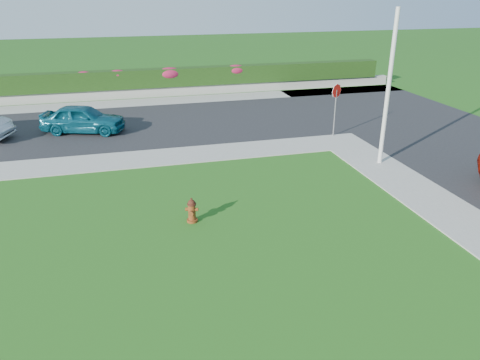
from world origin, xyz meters
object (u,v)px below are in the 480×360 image
object	(u,v)px
fire_hydrant	(192,211)
utility_pole	(388,90)
sedan_teal	(83,119)
stop_sign	(336,98)

from	to	relation	value
fire_hydrant	utility_pole	distance (m)	8.82
fire_hydrant	sedan_teal	xyz separation A→B (m)	(-3.42, 10.24, 0.33)
stop_sign	utility_pole	bearing A→B (deg)	-92.68
utility_pole	stop_sign	size ratio (longest dim) A/B	2.36
fire_hydrant	sedan_teal	bearing A→B (deg)	126.46
fire_hydrant	stop_sign	world-z (taller)	stop_sign
fire_hydrant	stop_sign	distance (m)	10.33
fire_hydrant	sedan_teal	distance (m)	10.80
fire_hydrant	stop_sign	xyz separation A→B (m)	(7.71, 6.72, 1.45)
utility_pole	stop_sign	xyz separation A→B (m)	(-0.20, 3.74, -1.08)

